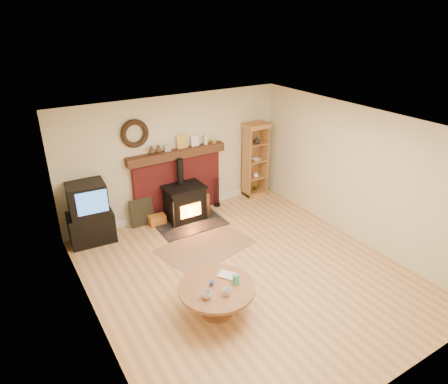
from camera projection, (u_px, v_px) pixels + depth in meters
ground at (247, 273)px, 6.91m from camera, size 5.50×5.50×0.00m
room_shell at (245, 181)px, 6.26m from camera, size 5.02×5.52×2.61m
chimney_breast at (178, 179)px, 8.64m from camera, size 2.20×0.22×1.78m
wood_stove at (185, 204)px, 8.49m from camera, size 1.40×1.00×1.34m
area_rug at (205, 246)px, 7.68m from camera, size 1.90×1.51×0.01m
tv_unit at (90, 214)px, 7.64m from camera, size 0.88×0.65×1.23m
curio_cabinet at (254, 160)px, 9.43m from camera, size 0.58×0.42×1.80m
firelog_box at (157, 220)px, 8.42m from camera, size 0.35×0.23×0.21m
leaning_painting at (142, 212)px, 8.33m from camera, size 0.49×0.13×0.59m
fire_tools at (217, 201)px, 9.21m from camera, size 0.16×0.16×0.70m
coffee_table at (217, 292)px, 5.85m from camera, size 1.14×1.14×0.64m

